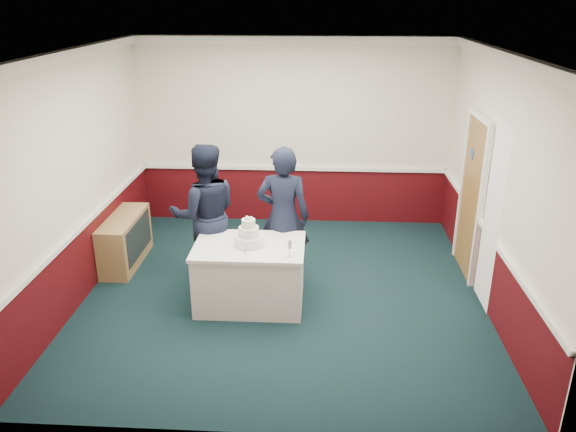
# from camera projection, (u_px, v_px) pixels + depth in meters

# --- Properties ---
(ground) EXTENTS (5.00, 5.00, 0.00)m
(ground) POSITION_uv_depth(u_px,v_px,m) (283.00, 292.00, 7.23)
(ground) COLOR black
(ground) RESTS_ON ground
(room_shell) EXTENTS (5.00, 5.00, 3.00)m
(room_shell) POSITION_uv_depth(u_px,v_px,m) (292.00, 131.00, 7.07)
(room_shell) COLOR silver
(room_shell) RESTS_ON ground
(sideboard) EXTENTS (0.41, 1.20, 0.70)m
(sideboard) POSITION_uv_depth(u_px,v_px,m) (125.00, 240.00, 7.89)
(sideboard) COLOR #9B7E4B
(sideboard) RESTS_ON ground
(cake_table) EXTENTS (1.32, 0.92, 0.79)m
(cake_table) POSITION_uv_depth(u_px,v_px,m) (250.00, 274.00, 6.84)
(cake_table) COLOR white
(cake_table) RESTS_ON ground
(wedding_cake) EXTENTS (0.35, 0.35, 0.36)m
(wedding_cake) POSITION_uv_depth(u_px,v_px,m) (249.00, 236.00, 6.66)
(wedding_cake) COLOR white
(wedding_cake) RESTS_ON cake_table
(cake_knife) EXTENTS (0.08, 0.21, 0.00)m
(cake_knife) POSITION_uv_depth(u_px,v_px,m) (244.00, 252.00, 6.51)
(cake_knife) COLOR silver
(cake_knife) RESTS_ON cake_table
(champagne_flute) EXTENTS (0.05, 0.05, 0.21)m
(champagne_flute) POSITION_uv_depth(u_px,v_px,m) (290.00, 245.00, 6.36)
(champagne_flute) COLOR silver
(champagne_flute) RESTS_ON cake_table
(person_man) EXTENTS (1.06, 0.92, 1.87)m
(person_man) POSITION_uv_depth(u_px,v_px,m) (205.00, 215.00, 7.22)
(person_man) COLOR black
(person_man) RESTS_ON ground
(person_woman) EXTENTS (0.70, 0.47, 1.86)m
(person_woman) POSITION_uv_depth(u_px,v_px,m) (283.00, 217.00, 7.16)
(person_woman) COLOR black
(person_woman) RESTS_ON ground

